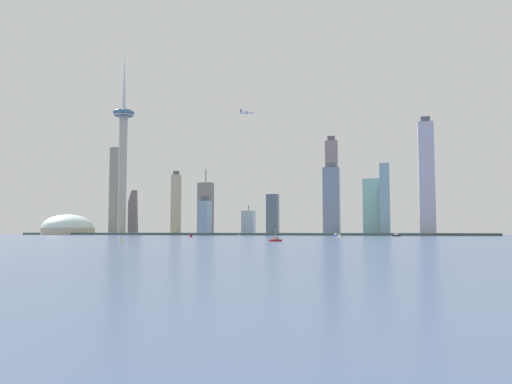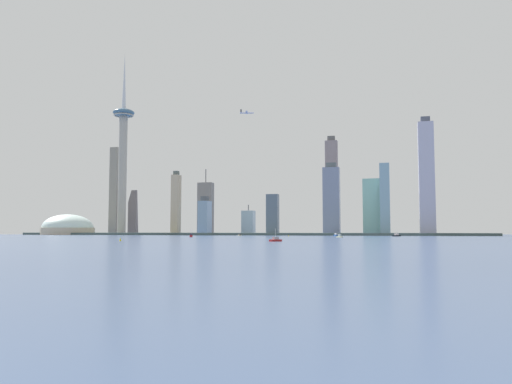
{
  "view_description": "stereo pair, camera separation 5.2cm",
  "coord_description": "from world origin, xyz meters",
  "views": [
    {
      "loc": [
        255.71,
        -284.32,
        7.91
      ],
      "look_at": [
        31.11,
        527.18,
        71.9
      ],
      "focal_mm": 35.49,
      "sensor_mm": 36.0,
      "label": 1
    },
    {
      "loc": [
        255.76,
        -284.31,
        7.91
      ],
      "look_at": [
        31.11,
        527.18,
        71.9
      ],
      "focal_mm": 35.49,
      "sensor_mm": 36.0,
      "label": 2
    }
  ],
  "objects": [
    {
      "name": "boat_3",
      "position": [
        172.1,
        70.38,
        1.2
      ],
      "size": [
        8.33,
        9.61,
        9.15
      ],
      "rotation": [
        0.0,
        0.0,
        4.09
      ],
      "color": "#A82023",
      "rests_on": "ground"
    },
    {
      "name": "skyscraper_2",
      "position": [
        -95.21,
        621.41,
        49.6
      ],
      "size": [
        27.54,
        18.41,
        125.3
      ],
      "color": "gray",
      "rests_on": "ground"
    },
    {
      "name": "skyscraper_3",
      "position": [
        152.33,
        563.98,
        58.15
      ],
      "size": [
        27.52,
        18.01,
        121.38
      ],
      "color": "#7481A2",
      "rests_on": "ground"
    },
    {
      "name": "skyscraper_0",
      "position": [
        -5.57,
        607.34,
        21.97
      ],
      "size": [
        21.83,
        19.6,
        54.72
      ],
      "color": "#A1BBC8",
      "rests_on": "ground"
    },
    {
      "name": "channel_buoy_1",
      "position": [
        116.44,
        382.78,
        0.79
      ],
      "size": [
        1.53,
        1.53,
        1.58
      ],
      "primitive_type": "cone",
      "color": "yellow",
      "rests_on": "ground"
    },
    {
      "name": "waterfront_pier",
      "position": [
        0.0,
        518.39,
        1.92
      ],
      "size": [
        797.9,
        56.38,
        3.85
      ],
      "primitive_type": "cube",
      "color": "#455754",
      "rests_on": "ground"
    },
    {
      "name": "skyscraper_4",
      "position": [
        239.67,
        541.22,
        56.88
      ],
      "size": [
        15.11,
        27.21,
        113.76
      ],
      "color": "#7FA5BE",
      "rests_on": "ground"
    },
    {
      "name": "airplane",
      "position": [
        17.01,
        519.35,
        205.64
      ],
      "size": [
        23.23,
        22.01,
        7.27
      ],
      "rotation": [
        0.0,
        0.0,
        0.27
      ],
      "color": "silver"
    },
    {
      "name": "boat_1",
      "position": [
        194.4,
        288.83,
        1.39
      ],
      "size": [
        7.84,
        7.44,
        3.88
      ],
      "rotation": [
        0.0,
        0.0,
        2.4
      ],
      "color": "beige",
      "rests_on": "ground"
    },
    {
      "name": "ground_plane",
      "position": [
        0.0,
        0.0,
        0.0
      ],
      "size": [
        6000.0,
        6000.0,
        0.0
      ],
      "primitive_type": "plane",
      "color": "#405479"
    },
    {
      "name": "skyscraper_7",
      "position": [
        -275.07,
        594.39,
        85.39
      ],
      "size": [
        16.3,
        16.32,
        170.78
      ],
      "color": "gray",
      "rests_on": "ground"
    },
    {
      "name": "skyscraper_10",
      "position": [
        -82.04,
        583.33,
        32.5
      ],
      "size": [
        18.52,
        24.98,
        70.31
      ],
      "color": "#81A0C6",
      "rests_on": "ground"
    },
    {
      "name": "skyscraper_11",
      "position": [
        217.59,
        568.06,
        46.47
      ],
      "size": [
        27.92,
        14.04,
        92.94
      ],
      "color": "#86BAB0",
      "rests_on": "ground"
    },
    {
      "name": "boat_2",
      "position": [
        33.77,
        427.21,
        1.12
      ],
      "size": [
        9.39,
        14.71,
        9.13
      ],
      "rotation": [
        0.0,
        0.0,
        1.96
      ],
      "color": "beige",
      "rests_on": "ground"
    },
    {
      "name": "skyscraper_8",
      "position": [
        -121.86,
        544.48,
        54.71
      ],
      "size": [
        13.13,
        16.22,
        113.8
      ],
      "color": "#C2AE92",
      "rests_on": "ground"
    },
    {
      "name": "boat_4",
      "position": [
        20.17,
        276.87,
        1.62
      ],
      "size": [
        2.25,
        6.44,
        9.93
      ],
      "rotation": [
        0.0,
        0.0,
        4.8
      ],
      "color": "red",
      "rests_on": "ground"
    },
    {
      "name": "observation_tower",
      "position": [
        -236.9,
        556.32,
        162.86
      ],
      "size": [
        40.1,
        40.1,
        346.32
      ],
      "color": "#ABA59B",
      "rests_on": "ground"
    },
    {
      "name": "skyscraper_9",
      "position": [
        -245.91,
        621.77,
        43.59
      ],
      "size": [
        18.16,
        22.4,
        87.18
      ],
      "color": "slate",
      "rests_on": "ground"
    },
    {
      "name": "skyscraper_6",
      "position": [
        58.45,
        532.12,
        33.93
      ],
      "size": [
        19.61,
        14.08,
        67.86
      ],
      "color": "slate",
      "rests_on": "ground"
    },
    {
      "name": "channel_buoy_0",
      "position": [
        58.38,
        51.4,
        1.24
      ],
      "size": [
        1.45,
        1.45,
        2.48
      ],
      "primitive_type": "cone",
      "color": "yellow",
      "rests_on": "ground"
    },
    {
      "name": "boat_5",
      "position": [
        256.12,
        412.7,
        1.44
      ],
      "size": [
        11.39,
        11.74,
        8.36
      ],
      "rotation": [
        0.0,
        0.0,
        0.81
      ],
      "color": "black",
      "rests_on": "ground"
    },
    {
      "name": "boat_0",
      "position": [
        176.71,
        409.13,
        1.49
      ],
      "size": [
        7.27,
        10.25,
        4.01
      ],
      "rotation": [
        0.0,
        0.0,
        2.05
      ],
      "color": "navy",
      "rests_on": "ground"
    },
    {
      "name": "skyscraper_5",
      "position": [
        302.49,
        530.28,
        88.8
      ],
      "size": [
        22.97,
        24.32,
        182.96
      ],
      "color": "#B0B0D0",
      "rests_on": "ground"
    },
    {
      "name": "skyscraper_1",
      "position": [
        147.93,
        605.6,
        84.64
      ],
      "size": [
        21.04,
        14.52,
        174.57
      ],
      "color": "gray",
      "rests_on": "ground"
    },
    {
      "name": "stadium_dome",
      "position": [
        -330.1,
        525.81,
        11.42
      ],
      "size": [
        95.97,
        95.97,
        49.17
      ],
      "color": "#C2B398",
      "rests_on": "ground"
    }
  ]
}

